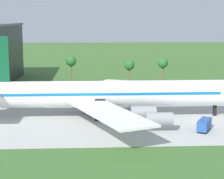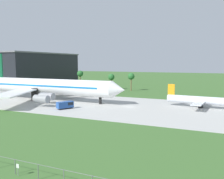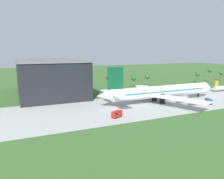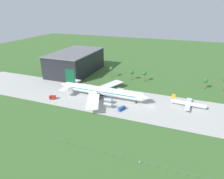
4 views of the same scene
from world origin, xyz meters
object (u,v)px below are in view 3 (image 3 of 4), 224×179
at_px(jet_airliner, 161,92).
at_px(fuel_truck, 209,101).
at_px(terminal_building, 49,77).
at_px(baggage_tug, 117,114).

bearing_deg(jet_airliner, fuel_truck, -33.31).
bearing_deg(fuel_truck, terminal_building, 139.21).
xyz_separation_m(fuel_truck, terminal_building, (-69.39, 59.88, 9.30)).
relative_size(baggage_tug, fuel_truck, 0.87).
distance_m(jet_airliner, fuel_truck, 24.09).
distance_m(fuel_truck, terminal_building, 92.13).
xyz_separation_m(baggage_tug, fuel_truck, (52.76, 2.28, -0.13)).
xyz_separation_m(baggage_tug, terminal_building, (-16.63, 62.16, 9.18)).
bearing_deg(jet_airliner, terminal_building, 136.61).
distance_m(jet_airliner, baggage_tug, 36.55).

